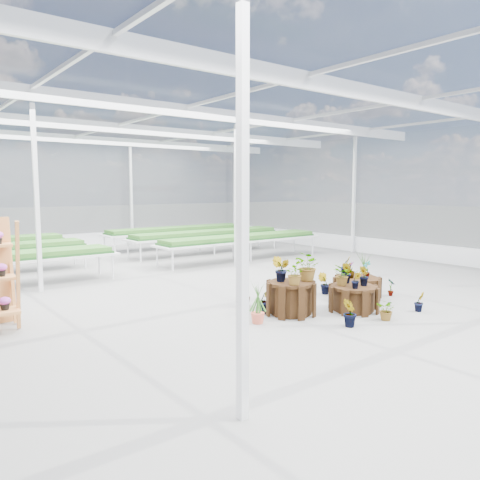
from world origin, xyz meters
TOP-DOWN VIEW (x-y plane):
  - ground_plane at (0.00, 0.00)m, footprint 24.00×24.00m
  - greenhouse_shell at (0.00, 0.00)m, footprint 18.00×24.00m
  - steel_frame at (0.00, 0.00)m, footprint 18.00×24.00m
  - nursery_benches at (0.00, 7.20)m, footprint 16.00×7.00m
  - plinth_tall at (0.39, -1.23)m, footprint 1.24×1.24m
  - plinth_mid at (1.59, -1.83)m, footprint 1.32×1.32m
  - plinth_low at (2.59, -1.13)m, footprint 1.22×1.22m
  - nursery_plants at (1.28, -1.28)m, footprint 4.23×2.88m

SIDE VIEW (x-z plane):
  - ground_plane at x=0.00m, z-range 0.00..0.00m
  - plinth_low at x=2.59m, z-range 0.00..0.48m
  - plinth_mid at x=1.59m, z-range 0.00..0.53m
  - plinth_tall at x=0.39m, z-range 0.00..0.66m
  - nursery_benches at x=0.00m, z-range 0.00..0.84m
  - nursery_plants at x=1.28m, z-range -0.04..1.21m
  - greenhouse_shell at x=0.00m, z-range 0.00..4.50m
  - steel_frame at x=0.00m, z-range 0.00..4.50m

